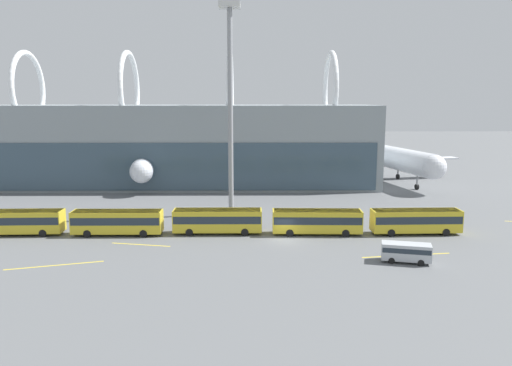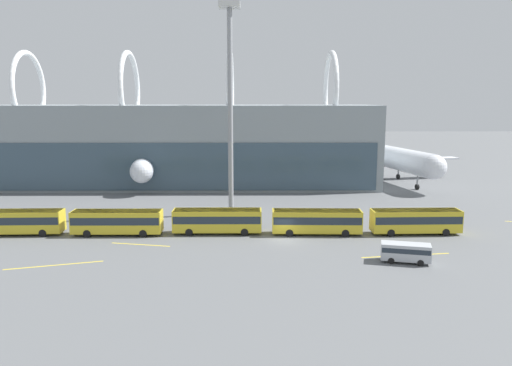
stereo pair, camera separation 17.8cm
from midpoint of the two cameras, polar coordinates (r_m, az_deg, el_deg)
ground_plane at (r=65.04m, az=3.25°, el=-6.51°), size 440.00×440.00×0.00m
terminal_building at (r=114.87m, az=-24.26°, el=4.15°), size 143.31×19.17×27.89m
airliner_at_gate_near at (r=111.51m, az=-12.61°, el=2.42°), size 32.08×34.57×14.54m
airliner_at_gate_far at (r=115.47m, az=14.80°, el=2.91°), size 35.15×39.01×13.57m
shuttle_bus_0 at (r=74.16m, az=-25.65°, el=-3.90°), size 11.99×3.10×3.30m
shuttle_bus_1 at (r=69.39m, az=-15.63°, el=-4.18°), size 11.91×2.82×3.30m
shuttle_bus_2 at (r=67.73m, az=-4.48°, el=-4.18°), size 11.92×2.85×3.30m
shuttle_bus_3 at (r=67.60m, az=6.90°, el=-4.25°), size 11.98×3.05×3.30m
shuttle_bus_4 at (r=70.71m, az=17.73°, el=-4.02°), size 11.99×3.10×3.30m
service_van_foreground at (r=58.43m, az=16.70°, el=-7.47°), size 5.67×3.20×2.15m
floodlight_mast at (r=77.26m, az=-3.04°, el=11.33°), size 3.17×3.17×32.18m
lane_stripe_1 at (r=61.29m, az=16.71°, el=-7.92°), size 10.74×1.84×0.01m
lane_stripe_2 at (r=59.62m, az=-22.09°, el=-8.72°), size 9.98×3.09×0.01m
lane_stripe_3 at (r=64.54m, az=-13.09°, el=-6.88°), size 7.67×1.83×0.01m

